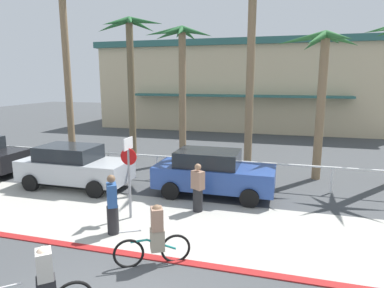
% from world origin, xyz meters
% --- Properties ---
extents(ground_plane, '(80.00, 80.00, 0.00)m').
position_xyz_m(ground_plane, '(0.00, 10.00, 0.00)').
color(ground_plane, '#424447').
extents(sidewalk_strip, '(44.00, 4.00, 0.02)m').
position_xyz_m(sidewalk_strip, '(0.00, 4.20, 0.01)').
color(sidewalk_strip, '#ADAAA0').
rests_on(sidewalk_strip, ground).
extents(curb_paint, '(44.00, 0.24, 0.03)m').
position_xyz_m(curb_paint, '(0.00, 2.20, 0.01)').
color(curb_paint, maroon).
rests_on(curb_paint, ground).
extents(building_backdrop, '(24.73, 12.04, 7.37)m').
position_xyz_m(building_backdrop, '(-0.93, 27.31, 3.70)').
color(building_backdrop, beige).
rests_on(building_backdrop, ground).
extents(rail_fence, '(23.77, 0.08, 1.04)m').
position_xyz_m(rail_fence, '(-0.00, 8.50, 0.84)').
color(rail_fence, white).
rests_on(rail_fence, ground).
extents(stop_sign_bike_lane, '(0.52, 0.56, 2.56)m').
position_xyz_m(stop_sign_bike_lane, '(-1.59, 4.25, 1.68)').
color(stop_sign_bike_lane, gray).
rests_on(stop_sign_bike_lane, ground).
extents(palm_tree_0, '(3.20, 3.29, 9.43)m').
position_xyz_m(palm_tree_0, '(-8.26, 10.79, 7.08)').
color(palm_tree_0, '#846B4C').
rests_on(palm_tree_0, ground).
extents(palm_tree_1, '(3.70, 2.92, 7.40)m').
position_xyz_m(palm_tree_1, '(-4.98, 11.63, 5.39)').
color(palm_tree_1, brown).
rests_on(palm_tree_1, ground).
extents(palm_tree_2, '(3.31, 3.02, 6.85)m').
position_xyz_m(palm_tree_2, '(-2.21, 11.66, 5.33)').
color(palm_tree_2, '#846B4C').
rests_on(palm_tree_2, ground).
extents(palm_tree_3, '(3.10, 3.48, 9.13)m').
position_xyz_m(palm_tree_3, '(1.29, 10.75, 6.77)').
color(palm_tree_3, '#846B4C').
rests_on(palm_tree_3, ground).
extents(palm_tree_4, '(3.23, 2.97, 6.22)m').
position_xyz_m(palm_tree_4, '(4.25, 10.30, 4.60)').
color(palm_tree_4, '#846B4C').
rests_on(palm_tree_4, ground).
extents(car_silver_1, '(4.40, 2.02, 1.69)m').
position_xyz_m(car_silver_1, '(-5.12, 6.48, 0.87)').
color(car_silver_1, '#B2B7BC').
rests_on(car_silver_1, ground).
extents(car_blue_2, '(4.40, 2.02, 1.69)m').
position_xyz_m(car_blue_2, '(0.42, 7.06, 0.87)').
color(car_blue_2, '#284793').
rests_on(car_blue_2, ground).
extents(cyclist_black_0, '(1.41, 1.24, 1.50)m').
position_xyz_m(cyclist_black_0, '(-0.99, -0.39, 0.69)').
color(cyclist_black_0, black).
rests_on(cyclist_black_0, ground).
extents(cyclist_teal_1, '(1.63, 0.92, 1.50)m').
position_xyz_m(cyclist_teal_1, '(0.16, 1.98, 0.69)').
color(cyclist_teal_1, black).
rests_on(cyclist_teal_1, ground).
extents(pedestrian_0, '(0.44, 0.48, 1.73)m').
position_xyz_m(pedestrian_0, '(-1.57, 3.12, 0.80)').
color(pedestrian_0, '#232326').
rests_on(pedestrian_0, ground).
extents(pedestrian_1, '(0.48, 0.44, 1.62)m').
position_xyz_m(pedestrian_1, '(0.30, 5.34, 0.75)').
color(pedestrian_1, '#232326').
rests_on(pedestrian_1, ground).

